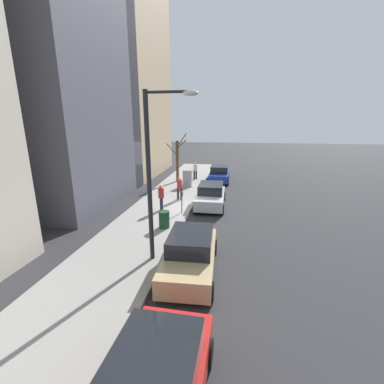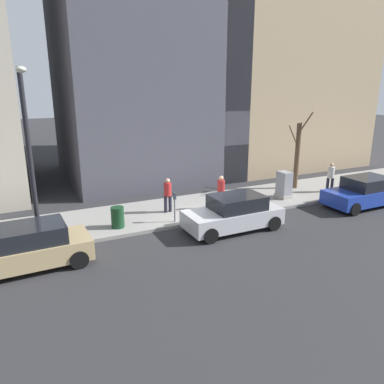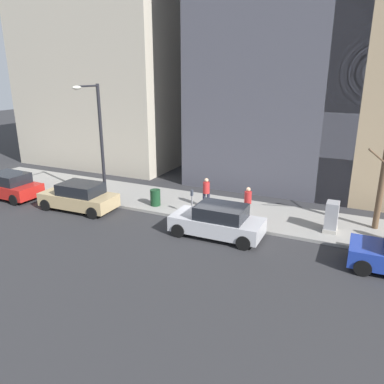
# 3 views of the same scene
# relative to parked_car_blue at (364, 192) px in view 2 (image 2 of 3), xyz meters

# --- Properties ---
(ground_plane) EXTENTS (120.00, 120.00, 0.00)m
(ground_plane) POSITION_rel_parked_car_blue_xyz_m (1.26, 8.50, -0.74)
(ground_plane) COLOR #2B2B2D
(sidewalk) EXTENTS (4.00, 36.00, 0.15)m
(sidewalk) POSITION_rel_parked_car_blue_xyz_m (3.26, 8.50, -0.66)
(sidewalk) COLOR gray
(sidewalk) RESTS_ON ground
(parked_car_blue) EXTENTS (1.97, 4.22, 1.52)m
(parked_car_blue) POSITION_rel_parked_car_blue_xyz_m (0.00, 0.00, 0.00)
(parked_car_blue) COLOR #1E389E
(parked_car_blue) RESTS_ON ground
(parked_car_silver) EXTENTS (1.95, 4.22, 1.52)m
(parked_car_silver) POSITION_rel_parked_car_blue_xyz_m (0.12, 7.74, 0.00)
(parked_car_silver) COLOR #B7B7BC
(parked_car_silver) RESTS_ON ground
(parked_car_tan) EXTENTS (2.06, 4.27, 1.52)m
(parked_car_tan) POSITION_rel_parked_car_blue_xyz_m (0.15, 15.90, 0.00)
(parked_car_tan) COLOR tan
(parked_car_tan) RESTS_ON ground
(parking_meter) EXTENTS (0.14, 0.10, 1.35)m
(parking_meter) POSITION_rel_parked_car_blue_xyz_m (1.71, 9.82, 0.24)
(parking_meter) COLOR slate
(parking_meter) RESTS_ON sidewalk
(utility_box) EXTENTS (0.83, 0.61, 1.43)m
(utility_box) POSITION_rel_parked_car_blue_xyz_m (2.56, 3.09, 0.11)
(utility_box) COLOR #A8A399
(utility_box) RESTS_ON sidewalk
(streetlamp) EXTENTS (1.97, 0.32, 6.50)m
(streetlamp) POSITION_rel_parked_car_blue_xyz_m (1.55, 15.44, 3.28)
(streetlamp) COLOR black
(streetlamp) RESTS_ON sidewalk
(bare_tree) EXTENTS (2.11, 0.99, 4.47)m
(bare_tree) POSITION_rel_parked_car_blue_xyz_m (3.85, 1.20, 1.45)
(bare_tree) COLOR brown
(bare_tree) RESTS_ON sidewalk
(trash_bin) EXTENTS (0.56, 0.56, 0.90)m
(trash_bin) POSITION_rel_parked_car_blue_xyz_m (2.16, 12.28, -0.14)
(trash_bin) COLOR #14381E
(trash_bin) RESTS_ON sidewalk
(pedestrian_near_meter) EXTENTS (0.36, 0.36, 1.66)m
(pedestrian_near_meter) POSITION_rel_parked_car_blue_xyz_m (2.35, -0.02, 0.35)
(pedestrian_near_meter) COLOR #1E1E2D
(pedestrian_near_meter) RESTS_ON sidewalk
(pedestrian_midblock) EXTENTS (0.39, 0.36, 1.66)m
(pedestrian_midblock) POSITION_rel_parked_car_blue_xyz_m (2.43, 7.06, 0.35)
(pedestrian_midblock) COLOR #1E1E2D
(pedestrian_midblock) RESTS_ON sidewalk
(pedestrian_far_corner) EXTENTS (0.36, 0.40, 1.66)m
(pedestrian_far_corner) POSITION_rel_parked_car_blue_xyz_m (3.07, 9.60, 0.35)
(pedestrian_far_corner) COLOR #1E1E2D
(pedestrian_far_corner) RESTS_ON sidewalk
(office_tower_left) EXTENTS (12.94, 12.94, 21.46)m
(office_tower_left) POSITION_rel_parked_car_blue_xyz_m (13.23, -2.11, 9.99)
(office_tower_left) COLOR tan
(office_tower_left) RESTS_ON ground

